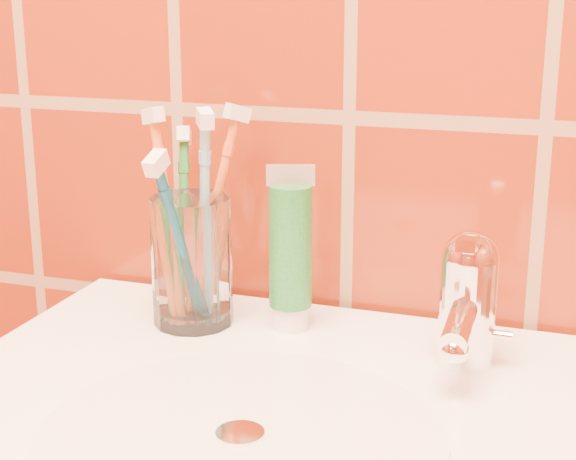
% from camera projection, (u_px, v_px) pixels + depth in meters
% --- Properties ---
extents(glass_tumbler, '(0.09, 0.09, 0.12)m').
position_uv_depth(glass_tumbler, '(192.00, 261.00, 0.84)').
color(glass_tumbler, white).
rests_on(glass_tumbler, pedestal_sink).
extents(toothpaste_tube, '(0.04, 0.04, 0.16)m').
position_uv_depth(toothpaste_tube, '(290.00, 254.00, 0.82)').
color(toothpaste_tube, white).
rests_on(toothpaste_tube, pedestal_sink).
extents(faucet, '(0.05, 0.11, 0.12)m').
position_uv_depth(faucet, '(467.00, 296.00, 0.74)').
color(faucet, white).
rests_on(faucet, pedestal_sink).
extents(toothbrush_0, '(0.13, 0.14, 0.22)m').
position_uv_depth(toothbrush_0, '(213.00, 214.00, 0.85)').
color(toothbrush_0, '#D45925').
rests_on(toothbrush_0, glass_tumbler).
extents(toothbrush_1, '(0.08, 0.09, 0.22)m').
position_uv_depth(toothbrush_1, '(205.00, 222.00, 0.81)').
color(toothbrush_1, '#78AFD6').
rests_on(toothbrush_1, glass_tumbler).
extents(toothbrush_2, '(0.04, 0.16, 0.21)m').
position_uv_depth(toothbrush_2, '(181.00, 246.00, 0.79)').
color(toothbrush_2, navy).
rests_on(toothbrush_2, glass_tumbler).
extents(toothbrush_3, '(0.11, 0.10, 0.22)m').
position_uv_depth(toothbrush_3, '(169.00, 218.00, 0.84)').
color(toothbrush_3, orange).
rests_on(toothbrush_3, glass_tumbler).
extents(toothbrush_4, '(0.10, 0.16, 0.21)m').
position_uv_depth(toothbrush_4, '(184.00, 225.00, 0.86)').
color(toothbrush_4, '#207A2D').
rests_on(toothbrush_4, glass_tumbler).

